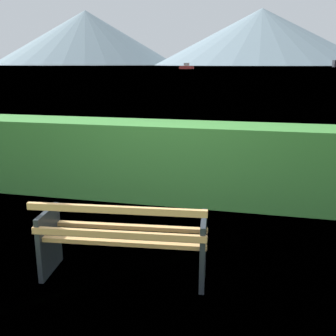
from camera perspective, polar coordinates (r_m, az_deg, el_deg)
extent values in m
plane|color=olive|center=(4.23, -6.18, -15.15)|extent=(1400.00, 1400.00, 0.00)
plane|color=#6B8EA3|center=(312.18, 13.03, 14.19)|extent=(620.00, 620.00, 0.00)
cube|color=tan|center=(3.85, -7.03, -10.76)|extent=(1.67, 0.23, 0.04)
cube|color=tan|center=(4.02, -6.36, -9.59)|extent=(1.67, 0.23, 0.04)
cube|color=tan|center=(4.19, -5.75, -8.51)|extent=(1.67, 0.23, 0.04)
cube|color=tan|center=(3.74, -7.36, -9.58)|extent=(1.66, 0.21, 0.06)
cube|color=tan|center=(3.59, -7.68, -6.03)|extent=(1.66, 0.21, 0.06)
cube|color=#1E2328|center=(4.29, -16.91, -10.17)|extent=(0.10, 0.51, 0.68)
cube|color=#1E2328|center=(3.95, 5.12, -11.80)|extent=(0.10, 0.51, 0.68)
cube|color=#387A33|center=(6.21, 0.99, 0.95)|extent=(12.66, 0.84, 1.22)
cube|color=#B2332D|center=(164.52, 2.71, 14.40)|extent=(5.80, 2.24, 1.19)
cube|color=beige|center=(164.52, 2.72, 14.81)|extent=(2.13, 1.45, 1.21)
cone|color=slate|center=(612.49, -11.77, 18.01)|extent=(265.26, 265.26, 76.15)
cone|color=slate|center=(535.65, 13.36, 18.03)|extent=(271.91, 271.91, 69.08)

